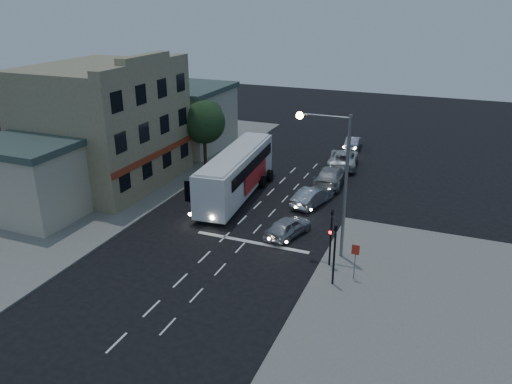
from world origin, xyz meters
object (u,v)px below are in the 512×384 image
at_px(traffic_signal_main, 331,231).
at_px(regulatory_sign, 355,256).
at_px(car_extra, 353,143).
at_px(traffic_signal_side, 335,248).
at_px(car_suv, 288,227).
at_px(car_sedan_c, 343,158).
at_px(streetlight, 336,170).
at_px(tour_bus, 236,172).
at_px(car_sedan_b, 331,176).
at_px(street_tree, 204,120).
at_px(car_sedan_a, 312,197).

height_order(traffic_signal_main, regulatory_sign, traffic_signal_main).
bearing_deg(car_extra, traffic_signal_side, 95.24).
bearing_deg(regulatory_sign, car_suv, 143.04).
xyz_separation_m(car_sedan_c, traffic_signal_main, (3.53, -19.18, 1.62)).
relative_size(regulatory_sign, streetlight, 0.24).
height_order(tour_bus, car_sedan_b, tour_bus).
distance_m(car_sedan_c, street_tree, 13.74).
height_order(car_suv, car_extra, car_suv).
relative_size(car_extra, streetlight, 0.45).
bearing_deg(car_extra, tour_bus, 66.29).
distance_m(car_sedan_a, street_tree, 13.85).
distance_m(regulatory_sign, street_tree, 23.40).
height_order(car_sedan_b, regulatory_sign, regulatory_sign).
bearing_deg(tour_bus, car_sedan_a, -1.21).
height_order(car_sedan_a, regulatory_sign, regulatory_sign).
xyz_separation_m(tour_bus, traffic_signal_main, (9.91, -8.40, 0.36)).
bearing_deg(car_extra, street_tree, 39.01).
bearing_deg(traffic_signal_main, car_extra, 98.62).
bearing_deg(car_sedan_c, traffic_signal_side, 93.43).
bearing_deg(traffic_signal_main, tour_bus, 139.73).
bearing_deg(traffic_signal_main, car_suv, 140.49).
bearing_deg(traffic_signal_side, car_sedan_a, 111.89).
bearing_deg(traffic_signal_main, car_sedan_c, 100.42).
bearing_deg(car_sedan_b, car_suv, 85.93).
bearing_deg(streetlight, car_sedan_b, 104.23).
bearing_deg(car_extra, car_sedan_c, 88.84).
bearing_deg(regulatory_sign, car_sedan_c, 104.51).
bearing_deg(traffic_signal_side, car_extra, 99.43).
bearing_deg(car_suv, street_tree, -26.44).
height_order(car_sedan_c, regulatory_sign, regulatory_sign).
distance_m(tour_bus, car_suv, 8.35).
bearing_deg(car_suv, car_extra, -73.20).
relative_size(car_sedan_b, street_tree, 0.90).
bearing_deg(streetlight, traffic_signal_main, -79.80).
distance_m(car_suv, car_sedan_c, 16.16).
relative_size(car_sedan_b, traffic_signal_side, 1.36).
xyz_separation_m(car_extra, street_tree, (-11.95, -11.22, 3.84)).
xyz_separation_m(tour_bus, streetlight, (9.65, -6.97, 3.68)).
distance_m(car_sedan_b, car_sedan_c, 5.42).
xyz_separation_m(car_sedan_b, street_tree, (-12.42, 0.48, 3.69)).
bearing_deg(streetlight, regulatory_sign, -51.25).
height_order(car_sedan_a, street_tree, street_tree).
bearing_deg(car_extra, traffic_signal_main, 94.43).
bearing_deg(tour_bus, traffic_signal_side, -49.42).
bearing_deg(car_sedan_a, traffic_signal_main, 126.23).
bearing_deg(traffic_signal_side, tour_bus, 135.64).
relative_size(car_sedan_a, streetlight, 0.48).
xyz_separation_m(car_suv, traffic_signal_main, (3.66, -3.02, 1.73)).
distance_m(traffic_signal_main, street_tree, 21.38).
distance_m(car_extra, streetlight, 24.83).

